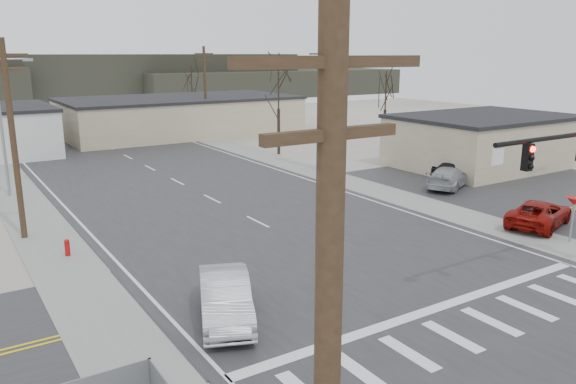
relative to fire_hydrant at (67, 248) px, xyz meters
name	(u,v)px	position (x,y,z in m)	size (l,w,h in m)	color
ground	(346,267)	(10.20, -8.00, -0.45)	(140.00, 140.00, 0.00)	#BABAB5
main_road	(206,196)	(10.20, 7.00, -0.43)	(18.00, 110.00, 0.05)	#272729
cross_road	(346,266)	(10.20, -8.00, -0.43)	(90.00, 10.00, 0.04)	#272729
parking_lot	(513,185)	(30.20, -2.00, -0.44)	(18.00, 20.00, 0.03)	#272729
sidewalk_left	(21,202)	(-0.40, 12.00, -0.42)	(3.00, 90.00, 0.06)	gray
sidewalk_right	(297,167)	(20.80, 12.00, -0.42)	(3.00, 90.00, 0.06)	gray
fire_hydrant	(67,248)	(0.00, 0.00, 0.00)	(0.24, 0.24, 0.87)	#A50C0C
yield_sign	(574,203)	(21.70, -11.50, 1.61)	(0.80, 0.80, 2.35)	gray
building_right_far	(180,115)	(20.20, 36.00, 1.70)	(26.30, 14.30, 4.30)	#BDB590
building_lot	(483,140)	(34.20, 4.00, 1.71)	(14.30, 10.30, 4.30)	#BDB590
upole_left_b	(13,138)	(-1.30, 4.00, 4.77)	(2.20, 0.30, 10.00)	#452F20
upole_right_a	(321,105)	(21.70, 10.00, 4.77)	(2.20, 0.30, 10.00)	#452F20
upole_right_b	(205,90)	(21.70, 32.00, 4.77)	(2.20, 0.30, 10.00)	#452F20
streetlight_main	(4,120)	(-0.60, 14.00, 4.64)	(2.40, 0.25, 9.00)	gray
tree_right_mid	(279,90)	(22.70, 18.00, 5.48)	(3.74, 3.74, 8.33)	black
tree_right_far	(192,82)	(25.20, 44.00, 5.13)	(3.52, 3.52, 7.84)	black
tree_lot	(386,93)	(32.20, 14.00, 5.13)	(3.52, 3.52, 7.84)	black
hill_center	(103,78)	(25.20, 88.00, 4.05)	(80.00, 18.00, 9.00)	#333026
hill_right	(271,83)	(60.20, 82.00, 2.30)	(60.00, 18.00, 5.50)	#333026
sedan_crossing	(225,297)	(3.39, -9.73, 0.41)	(1.73, 4.95, 1.63)	#A2A7AC
car_far_a	(112,132)	(12.29, 36.68, 0.27)	(1.89, 4.65, 1.35)	black
car_far_b	(20,120)	(5.24, 54.18, 0.36)	(1.81, 4.50, 1.53)	black
car_parked_red	(539,214)	(22.81, -9.00, 0.30)	(2.37, 5.13, 1.43)	maroon
car_parked_dark_a	(460,169)	(28.41, 1.33, 0.36)	(1.84, 4.56, 1.56)	black
car_parked_dark_b	(477,164)	(31.21, 2.07, 0.36)	(1.65, 4.73, 1.56)	black
car_parked_silver	(448,177)	(25.61, -0.05, 0.32)	(2.07, 5.08, 1.47)	#92969B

